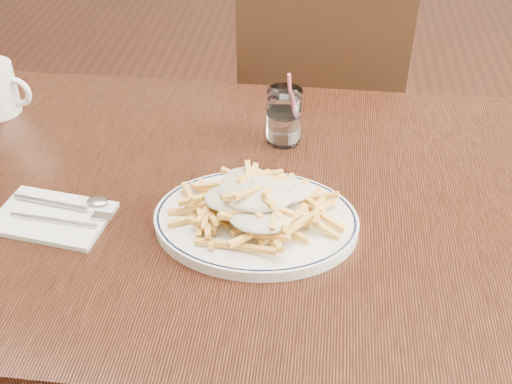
# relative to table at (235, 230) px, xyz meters

# --- Properties ---
(table) EXTENTS (1.20, 0.80, 0.75)m
(table) POSITION_rel_table_xyz_m (0.00, 0.00, 0.00)
(table) COLOR black
(table) RESTS_ON ground
(chair_far) EXTENTS (0.49, 0.49, 0.93)m
(chair_far) POSITION_rel_table_xyz_m (0.15, 0.71, -0.15)
(chair_far) COLOR #321D10
(chair_far) RESTS_ON ground
(fries_plate) EXTENTS (0.34, 0.30, 0.02)m
(fries_plate) POSITION_rel_table_xyz_m (0.05, -0.08, 0.09)
(fries_plate) COLOR white
(fries_plate) RESTS_ON table
(loaded_fries) EXTENTS (0.27, 0.24, 0.07)m
(loaded_fries) POSITION_rel_table_xyz_m (0.05, -0.08, 0.14)
(loaded_fries) COLOR gold
(loaded_fries) RESTS_ON fries_plate
(napkin) EXTENTS (0.20, 0.14, 0.01)m
(napkin) POSITION_rel_table_xyz_m (-0.29, -0.10, 0.08)
(napkin) COLOR white
(napkin) RESTS_ON table
(cutlery) EXTENTS (0.19, 0.08, 0.01)m
(cutlery) POSITION_rel_table_xyz_m (-0.29, -0.09, 0.09)
(cutlery) COLOR silver
(cutlery) RESTS_ON napkin
(water_glass) EXTENTS (0.07, 0.07, 0.15)m
(water_glass) POSITION_rel_table_xyz_m (0.07, 0.18, 0.13)
(water_glass) COLOR white
(water_glass) RESTS_ON table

